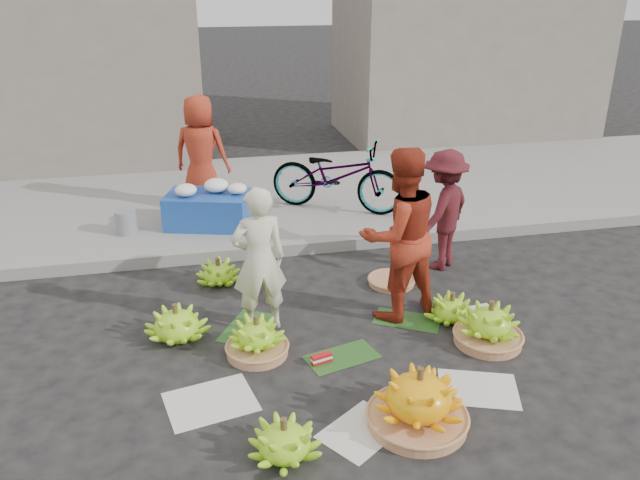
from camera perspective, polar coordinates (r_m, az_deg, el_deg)
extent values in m
plane|color=black|center=(5.94, 2.50, -9.49)|extent=(80.00, 80.00, 0.00)
cube|color=gray|center=(7.80, -1.54, -0.51)|extent=(40.00, 0.25, 0.15)
cube|color=gray|center=(9.74, -3.86, 4.24)|extent=(40.00, 4.00, 0.12)
cube|color=gray|center=(12.39, -25.68, 15.37)|extent=(6.00, 3.00, 4.00)
cube|color=gray|center=(13.83, 13.42, 19.59)|extent=(5.00, 3.00, 5.00)
cylinder|color=#A76C46|center=(5.80, -5.75, -9.97)|extent=(0.56, 0.56, 0.09)
cylinder|color=#4B371E|center=(5.64, -5.87, -7.45)|extent=(0.05, 0.05, 0.12)
cylinder|color=#4B371E|center=(4.58, -3.33, -16.59)|extent=(0.05, 0.05, 0.12)
cylinder|color=#A76C46|center=(5.04, 8.86, -15.88)|extent=(0.77, 0.77, 0.09)
cylinder|color=#4B371E|center=(4.80, 9.16, -12.10)|extent=(0.05, 0.05, 0.12)
cylinder|color=#4B371E|center=(5.07, 9.57, -12.39)|extent=(0.05, 0.05, 0.12)
cylinder|color=#A76C46|center=(6.14, 15.08, -8.67)|extent=(0.63, 0.63, 0.09)
cylinder|color=#4B371E|center=(5.98, 15.41, -5.94)|extent=(0.05, 0.05, 0.12)
cylinder|color=#4B371E|center=(6.33, 12.01, -5.22)|extent=(0.05, 0.05, 0.12)
cylinder|color=#4B371E|center=(6.01, -13.11, -6.25)|extent=(0.05, 0.05, 0.12)
cylinder|color=#4B371E|center=(7.02, -9.33, -2.10)|extent=(0.05, 0.05, 0.12)
cylinder|color=#A76C46|center=(7.05, 6.54, -3.78)|extent=(0.60, 0.60, 0.06)
cube|color=#B31318|center=(5.65, 0.15, -10.79)|extent=(0.20, 0.11, 0.08)
imported|color=beige|center=(5.89, -5.61, -1.85)|extent=(0.56, 0.40, 1.44)
imported|color=#B7361C|center=(6.09, 7.26, 0.46)|extent=(0.97, 0.83, 1.74)
imported|color=maroon|center=(7.30, 11.24, 2.69)|extent=(1.04, 0.99, 1.42)
cube|color=#174099|center=(8.38, -10.21, 2.76)|extent=(1.20, 0.93, 0.44)
ellipsoid|color=white|center=(8.24, -12.17, 4.44)|extent=(0.28, 0.28, 0.15)
ellipsoid|color=white|center=(8.32, -9.47, 4.91)|extent=(0.32, 0.32, 0.17)
ellipsoid|color=white|center=(8.22, -7.57, 4.65)|extent=(0.25, 0.25, 0.14)
cylinder|color=gray|center=(8.38, -17.30, 1.59)|extent=(0.27, 0.27, 0.31)
imported|color=#B7361C|center=(8.92, -10.83, 7.86)|extent=(0.92, 0.77, 1.60)
imported|color=gray|center=(8.74, 1.53, 5.91)|extent=(1.53, 1.97, 1.00)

